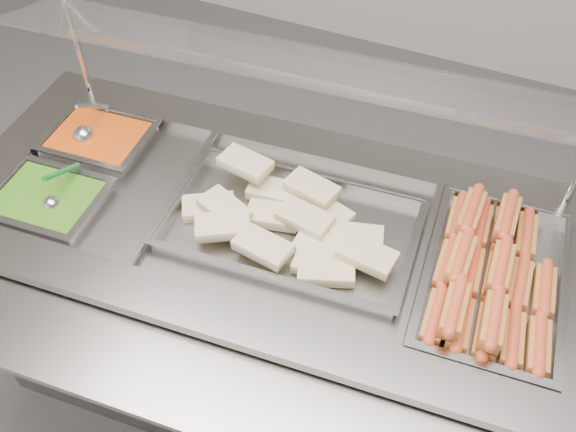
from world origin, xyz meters
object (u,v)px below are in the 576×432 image
at_px(pan_hotdogs, 492,285).
at_px(steam_counter, 274,307).
at_px(pan_wraps, 291,228).
at_px(sneeze_guard, 298,66).
at_px(serving_spoon, 54,199).
at_px(ladle, 84,134).

bearing_deg(pan_hotdogs, steam_counter, -175.35).
relative_size(pan_hotdogs, pan_wraps, 0.81).
bearing_deg(steam_counter, sneeze_guard, 94.66).
height_order(pan_hotdogs, pan_wraps, same).
relative_size(steam_counter, sneeze_guard, 1.16).
bearing_deg(pan_hotdogs, serving_spoon, -168.45).
xyz_separation_m(sneeze_guard, pan_wraps, (0.07, -0.20, -0.37)).
height_order(ladle, serving_spoon, ladle).
bearing_deg(serving_spoon, sneeze_guard, 35.58).
height_order(pan_wraps, ladle, ladle).
distance_m(pan_hotdogs, ladle, 1.24).
bearing_deg(serving_spoon, pan_hotdogs, 11.55).
height_order(pan_wraps, serving_spoon, serving_spoon).
distance_m(pan_wraps, ladle, 0.71).
distance_m(sneeze_guard, pan_wraps, 0.43).
bearing_deg(pan_wraps, ladle, 174.71).
relative_size(steam_counter, ladle, 10.12).
height_order(pan_hotdogs, serving_spoon, serving_spoon).
bearing_deg(ladle, steam_counter, -6.14).
bearing_deg(pan_hotdogs, pan_wraps, -175.35).
bearing_deg(steam_counter, pan_wraps, 4.65).
bearing_deg(sneeze_guard, steam_counter, -85.34).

